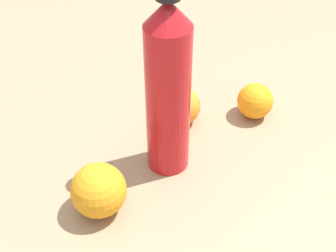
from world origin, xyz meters
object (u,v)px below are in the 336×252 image
(water_bottle, at_px, (168,90))
(orange_2, at_px, (99,190))
(orange_0, at_px, (255,101))
(orange_1, at_px, (182,106))

(water_bottle, distance_m, orange_2, 0.18)
(orange_0, xyz_separation_m, orange_1, (-0.11, -0.08, 0.00))
(orange_2, bearing_deg, water_bottle, 71.82)
(orange_0, bearing_deg, water_bottle, -115.39)
(orange_0, xyz_separation_m, orange_2, (-0.13, -0.33, 0.01))
(orange_0, relative_size, orange_1, 0.94)
(orange_0, distance_m, orange_2, 0.35)
(orange_0, bearing_deg, orange_1, -144.91)
(water_bottle, relative_size, orange_0, 4.67)
(water_bottle, height_order, orange_0, water_bottle)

